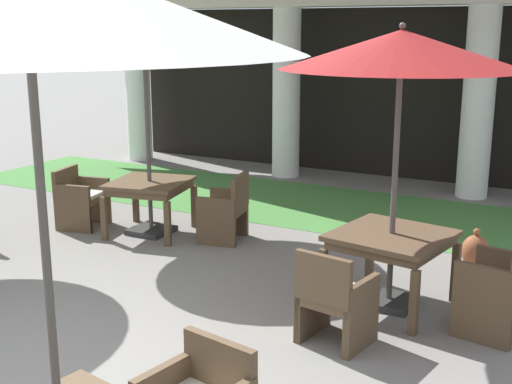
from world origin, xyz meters
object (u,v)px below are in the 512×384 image
Objects in this scene: patio_umbrella_mid_right at (27,10)px; patio_umbrella_far_back at (144,45)px; patio_chair_mid_left_east at (497,288)px; patio_chair_far_back_east at (226,210)px; terracotta_urn at (475,251)px; patio_chair_far_back_west at (80,199)px; patio_table_mid_left at (392,243)px; patio_chair_mid_left_south at (335,300)px; patio_table_far_back at (150,188)px; patio_umbrella_mid_left at (401,53)px.

patio_umbrella_mid_right is 1.11× the size of patio_umbrella_far_back.
patio_chair_far_back_east is at bearing 80.71° from patio_chair_mid_left_east.
terracotta_urn is at bearing -92.25° from patio_chair_far_back_east.
patio_chair_far_back_west is 0.93× the size of patio_chair_far_back_east.
patio_umbrella_far_back is at bearing 167.01° from patio_table_mid_left.
patio_chair_mid_left_south is 4.60m from patio_chair_far_back_west.
patio_chair_far_back_west is 1.75× the size of terracotta_urn.
patio_table_far_back is at bearing 90.00° from patio_chair_far_back_east.
patio_umbrella_far_back reaches higher than terracotta_urn.
patio_umbrella_mid_right reaches higher than patio_umbrella_mid_left.
patio_table_mid_left is at bearing 90.00° from patio_chair_mid_left_east.
patio_chair_mid_left_south is 0.98× the size of patio_chair_far_back_east.
patio_chair_mid_left_east is (1.01, -0.17, -1.99)m from patio_umbrella_mid_left.
patio_table_far_back is 1.29× the size of patio_chair_far_back_east.
patio_table_far_back is at bearing 167.01° from patio_umbrella_mid_left.
patio_umbrella_mid_right is 3.78× the size of patio_chair_far_back_west.
patio_chair_far_back_west is at bearing 172.44° from patio_umbrella_mid_left.
patio_chair_mid_left_south is at bearing -28.81° from patio_umbrella_far_back.
patio_table_mid_left is at bearing -12.99° from patio_table_far_back.
patio_umbrella_mid_right reaches higher than patio_chair_mid_left_south.
patio_chair_far_back_east reaches higher than patio_table_mid_left.
patio_umbrella_far_back is at bearing 90.00° from patio_table_far_back.
patio_table_mid_left is 1.05m from patio_chair_mid_left_east.
patio_umbrella_mid_left is (0.00, 0.00, 1.78)m from patio_table_mid_left.
patio_chair_mid_left_east is at bearing -73.77° from terracotta_urn.
patio_umbrella_mid_right is 6.06m from terracotta_urn.
patio_chair_far_back_east is at bearing -170.81° from terracotta_urn.
patio_umbrella_mid_left is at bearing 70.99° from patio_chair_far_back_west.
patio_chair_mid_left_east is at bearing -9.44° from patio_table_mid_left.
patio_chair_far_back_west is 2.07m from patio_chair_far_back_east.
patio_chair_mid_left_east is 1.45m from patio_chair_mid_left_south.
patio_chair_mid_left_south is at bearing -142.99° from patio_chair_far_back_east.
patio_chair_far_back_west is at bearing -168.55° from patio_table_far_back.
patio_chair_far_back_west reaches higher than patio_table_far_back.
patio_umbrella_mid_right is (-0.24, -2.93, 2.32)m from patio_chair_mid_left_south.
patio_chair_mid_left_south is 4.28m from patio_umbrella_far_back.
patio_umbrella_mid_left is 0.89× the size of patio_umbrella_mid_right.
patio_umbrella_far_back is (-3.47, 0.80, 1.79)m from patio_table_mid_left.
patio_chair_far_back_east is (-2.04, 4.95, -2.31)m from patio_umbrella_mid_right.
patio_umbrella_mid_right reaches higher than terracotta_urn.
terracotta_urn is (0.53, 1.49, -2.22)m from patio_umbrella_mid_left.
patio_chair_mid_left_east is at bearing -12.19° from patio_umbrella_far_back.
patio_umbrella_mid_left is 2.41× the size of patio_table_far_back.
patio_chair_mid_left_south is 0.76× the size of patio_table_far_back.
patio_chair_mid_left_east is 0.32× the size of patio_umbrella_far_back.
patio_chair_mid_left_south is (-1.18, -0.85, -0.04)m from patio_chair_mid_left_east.
patio_umbrella_far_back is (-3.05, 4.74, -0.28)m from patio_umbrella_mid_right.
patio_chair_far_back_west is at bearing -168.55° from patio_umbrella_far_back.
patio_chair_mid_left_east reaches higher than patio_chair_mid_left_south.
patio_chair_mid_left_east is 3.65m from patio_chair_far_back_east.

